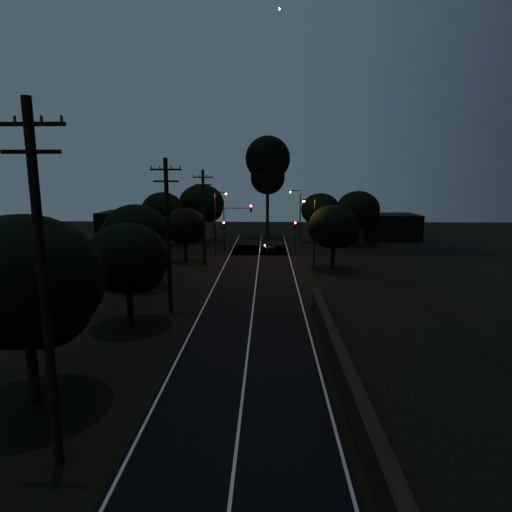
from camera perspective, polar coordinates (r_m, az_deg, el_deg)
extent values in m
plane|color=black|center=(17.80, -2.37, -22.39)|extent=(160.00, 160.00, 0.00)
cube|color=black|center=(38.18, -0.09, -4.22)|extent=(8.00, 70.00, 0.02)
cube|color=black|center=(57.75, 0.51, 0.79)|extent=(60.00, 8.00, 0.02)
cube|color=beige|center=(38.18, -0.09, -4.20)|extent=(0.12, 70.00, 0.01)
cube|color=beige|center=(38.47, -5.69, -4.14)|extent=(0.12, 70.00, 0.01)
cube|color=beige|center=(38.25, 5.55, -4.22)|extent=(0.12, 70.00, 0.01)
cube|color=black|center=(20.31, 11.82, -15.78)|extent=(0.40, 26.00, 1.50)
cube|color=black|center=(19.98, 11.91, -13.72)|extent=(0.55, 26.00, 0.10)
cube|color=black|center=(21.23, 21.22, -15.55)|extent=(6.50, 26.00, 1.20)
cylinder|color=black|center=(15.19, -26.40, -4.56)|extent=(0.30, 0.30, 12.00)
cube|color=black|center=(14.84, -28.06, 15.27)|extent=(2.20, 0.12, 0.12)
cube|color=black|center=(14.77, -27.80, 12.19)|extent=(1.80, 0.12, 0.12)
cylinder|color=black|center=(31.04, -11.63, 2.51)|extent=(0.30, 0.30, 11.00)
cube|color=black|center=(30.77, -11.96, 11.22)|extent=(2.20, 0.12, 0.12)
cube|color=black|center=(30.76, -11.90, 9.73)|extent=(1.80, 0.12, 0.12)
cylinder|color=black|center=(47.67, -6.98, 5.03)|extent=(0.30, 0.30, 10.50)
cube|color=black|center=(47.47, -7.10, 10.38)|extent=(2.20, 0.12, 0.12)
cube|color=black|center=(47.47, -7.08, 9.42)|extent=(1.80, 0.12, 0.12)
cylinder|color=black|center=(21.32, -27.61, -13.26)|extent=(0.44, 0.44, 3.02)
ellipsoid|color=black|center=(20.16, -28.55, -2.89)|extent=(6.49, 6.49, 5.51)
sphere|color=black|center=(19.21, -26.40, -5.31)|extent=(3.89, 3.89, 3.89)
cylinder|color=black|center=(29.64, -16.45, -6.47)|extent=(0.44, 0.44, 2.52)
ellipsoid|color=black|center=(28.88, -16.78, -0.25)|extent=(5.35, 5.35, 4.55)
sphere|color=black|center=(28.20, -15.25, -1.53)|extent=(3.21, 3.21, 3.21)
cylinder|color=black|center=(39.59, -15.47, -2.08)|extent=(0.44, 0.44, 2.71)
ellipsoid|color=black|center=(39.00, -15.72, 3.02)|extent=(5.85, 5.85, 4.97)
sphere|color=black|center=(38.23, -14.47, 2.05)|extent=(3.51, 3.51, 3.51)
cylinder|color=black|center=(50.58, -9.35, 0.59)|extent=(0.44, 0.44, 2.31)
ellipsoid|color=black|center=(50.16, -9.45, 3.98)|extent=(4.93, 4.93, 4.19)
sphere|color=black|center=(49.58, -8.56, 3.35)|extent=(2.96, 2.96, 2.96)
cylinder|color=black|center=(66.20, -7.18, 3.33)|extent=(0.44, 0.44, 3.20)
ellipsoid|color=black|center=(65.83, -7.26, 6.93)|extent=(6.86, 6.86, 5.83)
sphere|color=black|center=(65.02, -6.29, 6.31)|extent=(4.12, 4.12, 4.12)
cylinder|color=black|center=(63.31, -12.21, 2.69)|extent=(0.44, 0.44, 2.84)
ellipsoid|color=black|center=(62.94, -12.33, 6.00)|extent=(5.99, 5.99, 5.09)
sphere|color=black|center=(62.16, -11.50, 5.43)|extent=(3.59, 3.59, 3.59)
cylinder|color=black|center=(65.93, 8.50, 3.05)|extent=(0.44, 0.44, 2.71)
ellipsoid|color=black|center=(65.58, 8.58, 6.13)|extent=(5.84, 5.84, 4.96)
sphere|color=black|center=(65.18, 9.53, 5.56)|extent=(3.50, 3.50, 3.50)
cylinder|color=black|center=(63.79, 13.29, 2.72)|extent=(0.44, 0.44, 2.88)
ellipsoid|color=black|center=(63.42, 13.43, 6.08)|extent=(6.15, 6.15, 5.23)
sphere|color=black|center=(63.09, 14.48, 5.45)|extent=(3.69, 3.69, 3.69)
cylinder|color=black|center=(46.22, 10.18, -0.20)|extent=(0.44, 0.44, 2.55)
ellipsoid|color=black|center=(45.74, 10.31, 3.87)|extent=(5.42, 5.42, 4.61)
sphere|color=black|center=(45.42, 11.57, 3.10)|extent=(3.25, 3.25, 3.25)
cylinder|color=black|center=(70.12, 1.54, 6.15)|extent=(0.50, 0.50, 8.93)
sphere|color=black|center=(70.00, 1.58, 12.85)|extent=(7.14, 7.14, 7.14)
sphere|color=black|center=(69.93, 1.56, 10.46)|extent=(5.52, 5.52, 5.52)
cube|color=black|center=(70.57, -15.82, 3.94)|extent=(10.00, 8.00, 4.40)
cube|color=black|center=(70.92, 17.10, 3.74)|extent=(9.00, 7.00, 4.00)
cylinder|color=black|center=(55.81, -4.26, 2.07)|extent=(0.12, 0.12, 3.20)
cube|color=black|center=(55.55, -4.29, 4.17)|extent=(0.28, 0.22, 0.90)
sphere|color=#FF0705|center=(55.39, -4.31, 4.46)|extent=(0.22, 0.22, 0.22)
cylinder|color=black|center=(55.63, 5.21, 2.03)|extent=(0.12, 0.12, 3.20)
cube|color=black|center=(55.37, 5.25, 4.13)|extent=(0.28, 0.22, 0.90)
sphere|color=#FF0705|center=(55.21, 5.26, 4.43)|extent=(0.22, 0.22, 0.22)
cylinder|color=black|center=(55.69, -4.27, 2.99)|extent=(0.12, 0.12, 5.00)
cube|color=black|center=(55.11, -0.68, 6.39)|extent=(0.28, 0.22, 0.90)
sphere|color=#FF0705|center=(54.96, -0.68, 6.69)|extent=(0.22, 0.22, 0.22)
cube|color=black|center=(55.21, -2.50, 6.39)|extent=(3.50, 0.08, 0.08)
cylinder|color=black|center=(53.64, -5.47, 4.30)|extent=(0.16, 0.16, 8.00)
cube|color=black|center=(53.29, -4.79, 8.48)|extent=(1.40, 0.10, 0.10)
cube|color=black|center=(53.22, -4.03, 8.43)|extent=(0.35, 0.22, 0.12)
sphere|color=orange|center=(53.22, -4.03, 8.33)|extent=(0.26, 0.26, 0.26)
cylinder|color=black|center=(59.36, 5.88, 4.88)|extent=(0.16, 0.16, 8.00)
cube|color=black|center=(59.07, 5.27, 8.65)|extent=(1.40, 0.10, 0.10)
cube|color=black|center=(59.03, 4.58, 8.61)|extent=(0.35, 0.22, 0.12)
sphere|color=orange|center=(59.04, 4.58, 8.52)|extent=(0.26, 0.26, 0.26)
cylinder|color=black|center=(45.58, 7.79, 2.87)|extent=(0.16, 0.16, 7.50)
cube|color=black|center=(45.19, 7.14, 7.47)|extent=(1.20, 0.10, 0.10)
cube|color=black|center=(45.14, 6.37, 7.42)|extent=(0.35, 0.22, 0.12)
sphere|color=orange|center=(45.15, 6.37, 7.29)|extent=(0.26, 0.26, 0.26)
imported|color=black|center=(56.54, 1.92, 1.15)|extent=(1.67, 3.49, 1.15)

